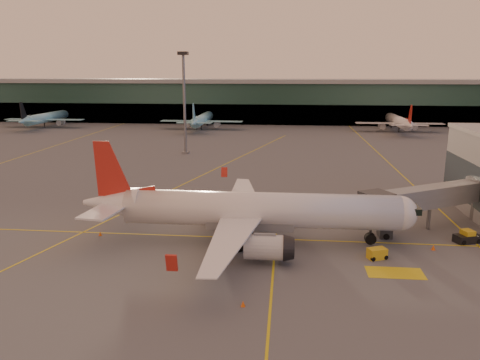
# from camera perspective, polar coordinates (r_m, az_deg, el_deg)

# --- Properties ---
(ground) EXTENTS (600.00, 600.00, 0.00)m
(ground) POSITION_cam_1_polar(r_m,az_deg,el_deg) (56.30, -0.93, -8.80)
(ground) COLOR #4C4F54
(ground) RESTS_ON ground
(taxi_markings) EXTENTS (100.12, 173.00, 0.01)m
(taxi_markings) POSITION_cam_1_polar(r_m,az_deg,el_deg) (99.52, -2.12, 0.99)
(taxi_markings) COLOR gold
(taxi_markings) RESTS_ON ground
(terminal) EXTENTS (400.00, 20.00, 17.60)m
(terminal) POSITION_cam_1_polar(r_m,az_deg,el_deg) (194.10, 4.03, 9.57)
(terminal) COLOR #19382D
(terminal) RESTS_ON ground
(mast_west_near) EXTENTS (2.40, 2.40, 25.60)m
(mast_west_near) POSITION_cam_1_polar(r_m,az_deg,el_deg) (120.85, -6.82, 10.19)
(mast_west_near) COLOR slate
(mast_west_near) RESTS_ON ground
(distant_aircraft_row) EXTENTS (290.00, 34.00, 13.00)m
(distant_aircraft_row) POSITION_cam_1_polar(r_m,az_deg,el_deg) (173.27, -3.28, 6.23)
(distant_aircraft_row) COLOR #83CDDC
(distant_aircraft_row) RESTS_ON ground
(main_airplane) EXTENTS (41.67, 37.43, 12.60)m
(main_airplane) POSITION_cam_1_polar(r_m,az_deg,el_deg) (58.14, 1.07, -3.79)
(main_airplane) COLOR white
(main_airplane) RESTS_ON ground
(jet_bridge) EXTENTS (20.94, 14.02, 6.12)m
(jet_bridge) POSITION_cam_1_polar(r_m,az_deg,el_deg) (68.89, 23.00, -2.00)
(jet_bridge) COLOR slate
(jet_bridge) RESTS_ON ground
(catering_truck) EXTENTS (5.56, 3.46, 4.01)m
(catering_truck) POSITION_cam_1_polar(r_m,az_deg,el_deg) (64.65, -2.02, -3.72)
(catering_truck) COLOR #C73E1C
(catering_truck) RESTS_ON ground
(gpu_cart) EXTENTS (2.47, 2.02, 1.25)m
(gpu_cart) POSITION_cam_1_polar(r_m,az_deg,el_deg) (56.51, 16.37, -8.61)
(gpu_cart) COLOR gold
(gpu_cart) RESTS_ON ground
(pushback_tug) EXTENTS (3.50, 2.62, 1.61)m
(pushback_tug) POSITION_cam_1_polar(r_m,az_deg,el_deg) (65.68, 25.97, -6.31)
(pushback_tug) COLOR black
(pushback_tug) RESTS_ON ground
(cone_nose) EXTENTS (0.49, 0.49, 0.63)m
(cone_nose) POSITION_cam_1_polar(r_m,az_deg,el_deg) (61.50, 22.51, -7.61)
(cone_nose) COLOR #E3570B
(cone_nose) RESTS_ON ground
(cone_tail) EXTENTS (0.44, 0.44, 0.57)m
(cone_tail) POSITION_cam_1_polar(r_m,az_deg,el_deg) (64.27, -16.68, -6.27)
(cone_tail) COLOR #E3570B
(cone_tail) RESTS_ON ground
(cone_wing_right) EXTENTS (0.43, 0.43, 0.55)m
(cone_wing_right) POSITION_cam_1_polar(r_m,az_deg,el_deg) (44.31, 0.37, -14.85)
(cone_wing_right) COLOR #E3570B
(cone_wing_right) RESTS_ON ground
(cone_wing_left) EXTENTS (0.38, 0.38, 0.48)m
(cone_wing_left) POSITION_cam_1_polar(r_m,az_deg,el_deg) (75.11, 1.47, -2.91)
(cone_wing_left) COLOR #E3570B
(cone_wing_left) RESTS_ON ground
(cone_fwd) EXTENTS (0.43, 0.43, 0.55)m
(cone_fwd) POSITION_cam_1_polar(r_m,az_deg,el_deg) (56.14, 16.17, -9.13)
(cone_fwd) COLOR #E3570B
(cone_fwd) RESTS_ON ground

